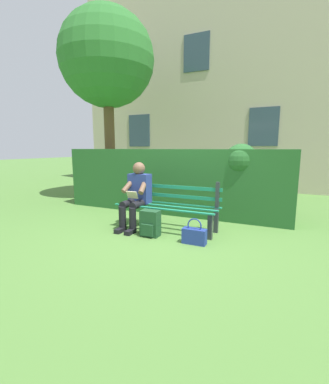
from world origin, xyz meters
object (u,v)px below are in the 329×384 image
at_px(backpack, 150,224).
at_px(handbag, 194,235).
at_px(park_bench, 169,205).
at_px(person_seated, 136,194).
at_px(tree, 105,63).

bearing_deg(backpack, handbag, 176.95).
xyz_separation_m(park_bench, person_seated, (0.55, 0.18, 0.19)).
relative_size(backpack, handbag, 1.08).
xyz_separation_m(park_bench, backpack, (0.10, 0.51, -0.21)).
bearing_deg(handbag, person_seated, -17.31).
distance_m(tree, handbag, 5.70).
height_order(park_bench, person_seated, person_seated).
bearing_deg(handbag, tree, -37.50).
xyz_separation_m(backpack, handbag, (-0.76, 0.04, -0.08)).
distance_m(person_seated, tree, 4.52).
xyz_separation_m(person_seated, handbag, (-1.20, 0.38, -0.48)).
relative_size(tree, backpack, 12.01).
bearing_deg(tree, park_bench, 143.08).
xyz_separation_m(tree, backpack, (-2.77, 2.67, -3.49)).
height_order(park_bench, backpack, park_bench).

